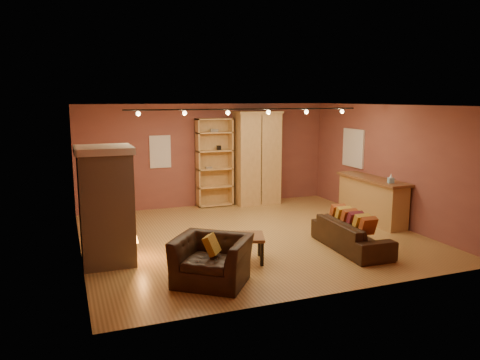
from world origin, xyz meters
name	(u,v)px	position (x,y,z in m)	size (l,w,h in m)	color
floor	(252,236)	(0.00, 0.00, 0.00)	(7.00, 7.00, 0.00)	olive
ceiling	(252,105)	(0.00, 0.00, 2.80)	(7.00, 7.00, 0.00)	brown
back_wall	(207,155)	(0.00, 3.25, 1.40)	(7.00, 0.02, 2.80)	brown
left_wall	(77,183)	(-3.50, 0.00, 1.40)	(0.02, 6.50, 2.80)	brown
right_wall	(388,164)	(3.50, 0.00, 1.40)	(0.02, 6.50, 2.80)	brown
fireplace	(107,206)	(-3.04, -0.60, 1.06)	(1.01, 0.98, 2.12)	#C5AD88
back_window	(160,152)	(-1.30, 3.23, 1.55)	(0.56, 0.04, 0.86)	white
bookcase	(214,162)	(0.15, 3.12, 1.23)	(0.99, 0.38, 2.42)	tan
armoire	(257,158)	(1.35, 2.92, 1.30)	(1.27, 0.72, 2.60)	tan
bar_counter	(372,199)	(3.20, 0.16, 0.54)	(0.60, 2.22, 1.06)	tan
tissue_box	(391,179)	(3.15, -0.57, 1.15)	(0.14, 0.14, 0.22)	#81B6CF
right_window	(353,148)	(3.47, 1.40, 1.65)	(0.05, 0.90, 1.00)	white
loveseat	(351,229)	(1.51, -1.50, 0.40)	(0.66, 1.98, 0.80)	black
armchair	(212,252)	(-1.57, -2.16, 0.51)	(1.38, 1.30, 1.01)	black
coffee_table	(246,239)	(-0.68, -1.41, 0.41)	(0.81, 0.81, 0.48)	brown
track_rail	(249,111)	(0.00, 0.20, 2.69)	(5.20, 0.09, 0.13)	black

